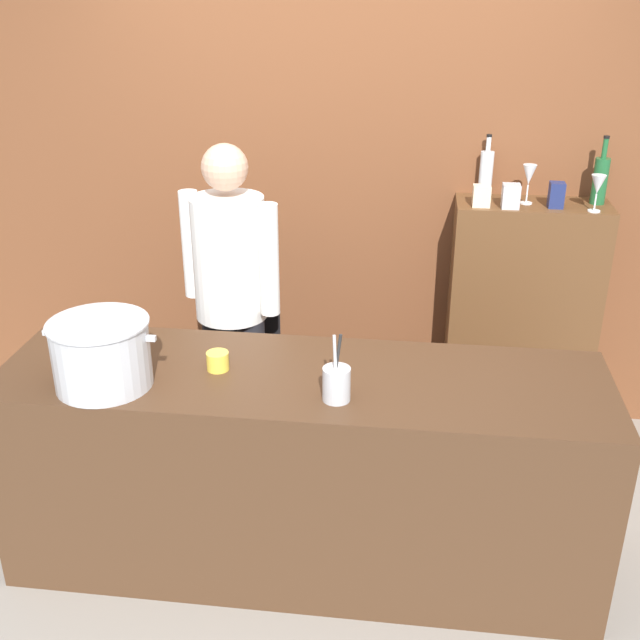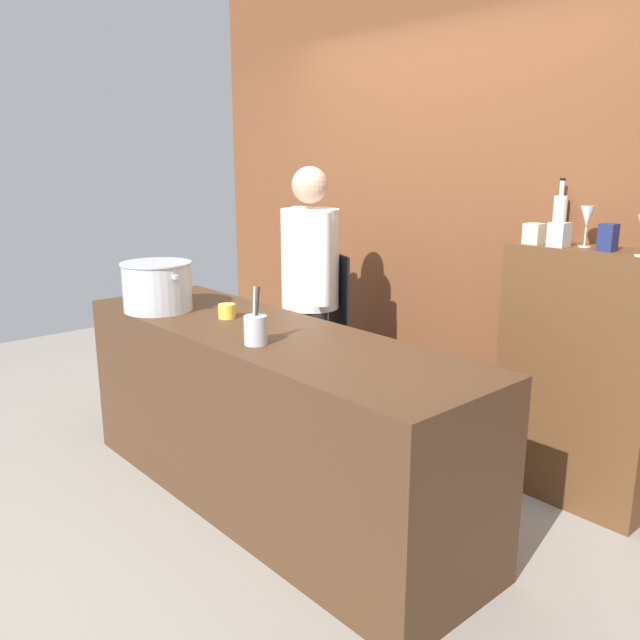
{
  "view_description": "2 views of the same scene",
  "coord_description": "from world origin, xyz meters",
  "px_view_note": "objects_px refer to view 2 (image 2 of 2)",
  "views": [
    {
      "loc": [
        0.41,
        -2.63,
        2.34
      ],
      "look_at": [
        0.02,
        0.41,
        0.95
      ],
      "focal_mm": 43.18,
      "sensor_mm": 36.0,
      "label": 1
    },
    {
      "loc": [
        2.42,
        -1.81,
        1.71
      ],
      "look_at": [
        0.1,
        0.26,
        0.93
      ],
      "focal_mm": 36.52,
      "sensor_mm": 36.0,
      "label": 2
    }
  ],
  "objects_px": {
    "utensil_crock": "(256,329)",
    "spice_tin_navy": "(608,237)",
    "chef": "(311,287)",
    "wine_glass_wide": "(587,218)",
    "stockpot_large": "(157,286)",
    "spice_tin_silver": "(559,235)",
    "wine_bottle_clear": "(559,217)",
    "butter_jar": "(228,311)",
    "spice_tin_cream": "(534,234)"
  },
  "relations": [
    {
      "from": "stockpot_large",
      "to": "wine_bottle_clear",
      "type": "xyz_separation_m",
      "value": [
        1.49,
        1.47,
        0.38
      ]
    },
    {
      "from": "stockpot_large",
      "to": "butter_jar",
      "type": "height_order",
      "value": "stockpot_large"
    },
    {
      "from": "chef",
      "to": "butter_jar",
      "type": "distance_m",
      "value": 0.66
    },
    {
      "from": "wine_glass_wide",
      "to": "utensil_crock",
      "type": "bearing_deg",
      "value": -120.44
    },
    {
      "from": "utensil_crock",
      "to": "wine_bottle_clear",
      "type": "relative_size",
      "value": 0.83
    },
    {
      "from": "butter_jar",
      "to": "spice_tin_cream",
      "type": "bearing_deg",
      "value": 46.12
    },
    {
      "from": "chef",
      "to": "wine_glass_wide",
      "type": "height_order",
      "value": "chef"
    },
    {
      "from": "spice_tin_navy",
      "to": "spice_tin_cream",
      "type": "bearing_deg",
      "value": -177.11
    },
    {
      "from": "wine_glass_wide",
      "to": "spice_tin_cream",
      "type": "relative_size",
      "value": 1.94
    },
    {
      "from": "wine_glass_wide",
      "to": "wine_bottle_clear",
      "type": "bearing_deg",
      "value": 150.74
    },
    {
      "from": "butter_jar",
      "to": "wine_bottle_clear",
      "type": "bearing_deg",
      "value": 49.71
    },
    {
      "from": "utensil_crock",
      "to": "wine_glass_wide",
      "type": "xyz_separation_m",
      "value": [
        0.8,
        1.36,
        0.46
      ]
    },
    {
      "from": "utensil_crock",
      "to": "spice_tin_silver",
      "type": "height_order",
      "value": "spice_tin_silver"
    },
    {
      "from": "stockpot_large",
      "to": "spice_tin_cream",
      "type": "distance_m",
      "value": 1.97
    },
    {
      "from": "wine_glass_wide",
      "to": "spice_tin_cream",
      "type": "distance_m",
      "value": 0.25
    },
    {
      "from": "chef",
      "to": "wine_glass_wide",
      "type": "bearing_deg",
      "value": -137.2
    },
    {
      "from": "butter_jar",
      "to": "spice_tin_cream",
      "type": "relative_size",
      "value": 0.89
    },
    {
      "from": "wine_bottle_clear",
      "to": "wine_glass_wide",
      "type": "relative_size",
      "value": 1.62
    },
    {
      "from": "chef",
      "to": "spice_tin_navy",
      "type": "height_order",
      "value": "chef"
    },
    {
      "from": "wine_bottle_clear",
      "to": "spice_tin_navy",
      "type": "height_order",
      "value": "wine_bottle_clear"
    },
    {
      "from": "wine_glass_wide",
      "to": "spice_tin_navy",
      "type": "distance_m",
      "value": 0.16
    },
    {
      "from": "wine_bottle_clear",
      "to": "wine_glass_wide",
      "type": "bearing_deg",
      "value": -29.26
    },
    {
      "from": "chef",
      "to": "spice_tin_cream",
      "type": "distance_m",
      "value": 1.3
    },
    {
      "from": "utensil_crock",
      "to": "stockpot_large",
      "type": "bearing_deg",
      "value": -179.99
    },
    {
      "from": "stockpot_large",
      "to": "wine_bottle_clear",
      "type": "height_order",
      "value": "wine_bottle_clear"
    },
    {
      "from": "butter_jar",
      "to": "wine_glass_wide",
      "type": "relative_size",
      "value": 0.46
    },
    {
      "from": "utensil_crock",
      "to": "butter_jar",
      "type": "bearing_deg",
      "value": 159.79
    },
    {
      "from": "wine_bottle_clear",
      "to": "spice_tin_cream",
      "type": "height_order",
      "value": "wine_bottle_clear"
    },
    {
      "from": "utensil_crock",
      "to": "wine_bottle_clear",
      "type": "xyz_separation_m",
      "value": [
        0.6,
        1.47,
        0.45
      ]
    },
    {
      "from": "butter_jar",
      "to": "spice_tin_navy",
      "type": "distance_m",
      "value": 1.86
    },
    {
      "from": "chef",
      "to": "wine_bottle_clear",
      "type": "distance_m",
      "value": 1.42
    },
    {
      "from": "wine_bottle_clear",
      "to": "chef",
      "type": "bearing_deg",
      "value": -152.04
    },
    {
      "from": "wine_glass_wide",
      "to": "spice_tin_silver",
      "type": "height_order",
      "value": "wine_glass_wide"
    },
    {
      "from": "spice_tin_cream",
      "to": "spice_tin_navy",
      "type": "bearing_deg",
      "value": 2.89
    },
    {
      "from": "wine_glass_wide",
      "to": "butter_jar",
      "type": "bearing_deg",
      "value": -137.64
    },
    {
      "from": "chef",
      "to": "utensil_crock",
      "type": "bearing_deg",
      "value": 147.43
    },
    {
      "from": "utensil_crock",
      "to": "butter_jar",
      "type": "xyz_separation_m",
      "value": [
        -0.49,
        0.18,
        -0.03
      ]
    },
    {
      "from": "utensil_crock",
      "to": "spice_tin_navy",
      "type": "distance_m",
      "value": 1.65
    },
    {
      "from": "spice_tin_cream",
      "to": "butter_jar",
      "type": "bearing_deg",
      "value": -133.88
    },
    {
      "from": "wine_bottle_clear",
      "to": "spice_tin_silver",
      "type": "distance_m",
      "value": 0.23
    },
    {
      "from": "stockpot_large",
      "to": "spice_tin_silver",
      "type": "relative_size",
      "value": 3.78
    },
    {
      "from": "stockpot_large",
      "to": "butter_jar",
      "type": "bearing_deg",
      "value": 24.45
    },
    {
      "from": "utensil_crock",
      "to": "spice_tin_cream",
      "type": "bearing_deg",
      "value": 66.06
    },
    {
      "from": "chef",
      "to": "utensil_crock",
      "type": "distance_m",
      "value": 1.02
    },
    {
      "from": "wine_glass_wide",
      "to": "spice_tin_silver",
      "type": "distance_m",
      "value": 0.15
    },
    {
      "from": "stockpot_large",
      "to": "wine_bottle_clear",
      "type": "distance_m",
      "value": 2.13
    },
    {
      "from": "utensil_crock",
      "to": "spice_tin_navy",
      "type": "bearing_deg",
      "value": 54.55
    },
    {
      "from": "stockpot_large",
      "to": "spice_tin_silver",
      "type": "xyz_separation_m",
      "value": [
        1.6,
        1.27,
        0.32
      ]
    },
    {
      "from": "stockpot_large",
      "to": "spice_tin_navy",
      "type": "xyz_separation_m",
      "value": [
        1.82,
        1.31,
        0.32
      ]
    },
    {
      "from": "stockpot_large",
      "to": "wine_glass_wide",
      "type": "height_order",
      "value": "wine_glass_wide"
    }
  ]
}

